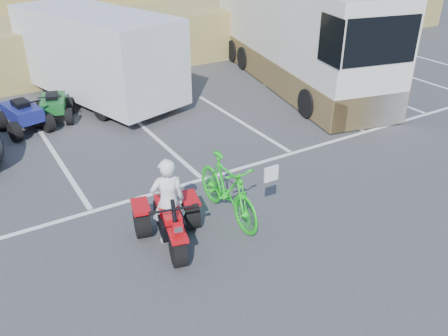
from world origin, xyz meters
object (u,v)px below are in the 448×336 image
rv_motorhome (295,39)px  quad_atv_green (56,120)px  rider (168,201)px  green_dirt_bike (227,189)px  cargo_trailer (97,54)px  quad_atv_blue (26,130)px  red_trike_atv (172,244)px

rv_motorhome → quad_atv_green: size_ratio=7.08×
rider → rv_motorhome: rv_motorhome is taller
rider → green_dirt_bike: bearing=-160.9°
green_dirt_bike → quad_atv_green: (-1.76, 7.24, -0.67)m
cargo_trailer → rider: bearing=-116.0°
cargo_trailer → quad_atv_blue: (-2.78, -1.41, -1.57)m
green_dirt_bike → rv_motorhome: rv_motorhome is taller
green_dirt_bike → quad_atv_green: bearing=104.3°
quad_atv_blue → quad_atv_green: bearing=10.1°
green_dirt_bike → cargo_trailer: size_ratio=0.33×
rider → red_trike_atv: bearing=90.0°
quad_atv_blue → rv_motorhome: bearing=-13.7°
red_trike_atv → rv_motorhome: rv_motorhome is taller
quad_atv_green → red_trike_atv: bearing=-71.0°
red_trike_atv → quad_atv_green: red_trike_atv is taller
rider → quad_atv_blue: 7.16m
rider → quad_atv_green: 7.43m
green_dirt_bike → rv_motorhome: 9.59m
cargo_trailer → quad_atv_green: bearing=-167.1°
rider → cargo_trailer: size_ratio=0.26×
rv_motorhome → quad_atv_green: 8.85m
green_dirt_bike → quad_atv_blue: (-2.72, 6.85, -0.67)m
cargo_trailer → rv_motorhome: 7.07m
cargo_trailer → rv_motorhome: (6.86, -1.69, -0.01)m
red_trike_atv → rider: bearing=90.0°
cargo_trailer → quad_atv_blue: cargo_trailer is taller
red_trike_atv → rider: (0.04, 0.15, 0.88)m
rider → green_dirt_bike: size_ratio=0.79×
rv_motorhome → rider: bearing=-129.0°
rv_motorhome → green_dirt_bike: bearing=-124.4°
rider → quad_atv_green: size_ratio=1.22×
rider → rv_motorhome: (8.29, 6.70, 0.67)m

